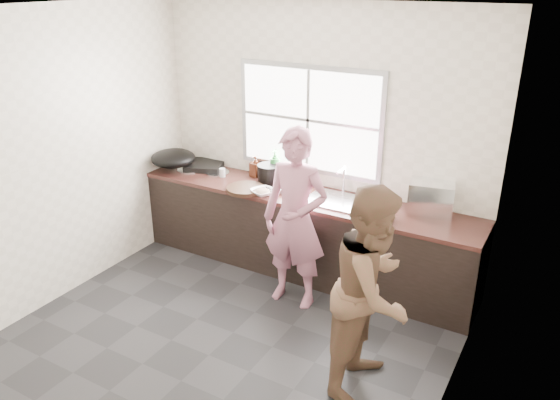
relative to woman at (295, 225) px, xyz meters
The scene contains 30 objects.
floor 1.11m from the woman, 105.98° to the right, with size 3.60×3.20×0.01m, color #262629.
ceiling 2.06m from the woman, 105.98° to the right, with size 3.60×3.20×0.01m, color silver.
wall_back 1.05m from the woman, 103.68° to the left, with size 3.60×0.01×2.70m, color silver.
wall_left 2.22m from the woman, 159.91° to the right, with size 0.01×3.20×2.70m, color beige.
wall_right 1.84m from the woman, 24.83° to the right, with size 0.01×3.20×2.70m, color beige.
wall_front 2.42m from the woman, 95.15° to the right, with size 3.60×0.01×2.70m, color beige.
cabinet 0.71m from the woman, 110.91° to the left, with size 3.60×0.62×0.82m, color black.
countertop 0.59m from the woman, 110.91° to the left, with size 3.60×0.64×0.04m, color #371B16.
sink 0.57m from the woman, 75.90° to the left, with size 0.55×0.45×0.02m, color silver.
faucet 0.79m from the woman, 79.55° to the left, with size 0.02×0.02×0.30m, color silver.
window_frame 1.18m from the woman, 110.05° to the left, with size 1.60×0.05×1.10m, color #9EA0A5.
window_glazing 1.16m from the woman, 110.60° to the left, with size 1.50×0.01×1.00m, color white.
woman is the anchor object (origin of this frame).
person_side 1.25m from the woman, 34.94° to the right, with size 0.79×0.61×1.61m, color brown.
cutting_board 0.85m from the woman, 155.92° to the left, with size 0.39×0.39×0.04m, color black.
cleaver 0.67m from the woman, 136.12° to the left, with size 0.22×0.11×0.01m, color silver.
bowl_mince 0.66m from the woman, 148.45° to the left, with size 0.23×0.23×0.06m, color white.
bowl_crabs 0.79m from the woman, 28.53° to the left, with size 0.18×0.18×0.06m, color white.
bowl_held 0.69m from the woman, 48.80° to the left, with size 0.21×0.21×0.07m, color white.
black_pot 0.98m from the woman, 134.79° to the left, with size 0.27×0.27×0.19m, color black.
plate_food 0.91m from the woman, 154.86° to the left, with size 0.24×0.24×0.02m, color white.
bottle_green 1.06m from the woman, 130.79° to the left, with size 0.13×0.13×0.33m, color green.
bottle_brown_tall 1.20m from the woman, 140.01° to the left, with size 0.10×0.10×0.21m, color #401D10.
bottle_brown_short 1.11m from the woman, 134.69° to the left, with size 0.12×0.12×0.16m, color #451E11.
glass_jar 1.35m from the woman, 155.05° to the left, with size 0.07×0.07×0.09m, color silver.
burner 1.71m from the woman, 155.60° to the left, with size 0.40×0.40×0.06m, color black.
wok 1.86m from the woman, 166.15° to the left, with size 0.49×0.49×0.19m, color black.
dish_rack 1.28m from the woman, 35.97° to the left, with size 0.40×0.28×0.30m, color white.
pot_lid_left 1.76m from the woman, 161.80° to the left, with size 0.26×0.26×0.01m, color #BABCC1.
pot_lid_right 1.48m from the woman, 154.70° to the left, with size 0.27×0.27×0.01m, color silver.
Camera 1 is at (2.34, -3.23, 2.92)m, focal length 35.00 mm.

